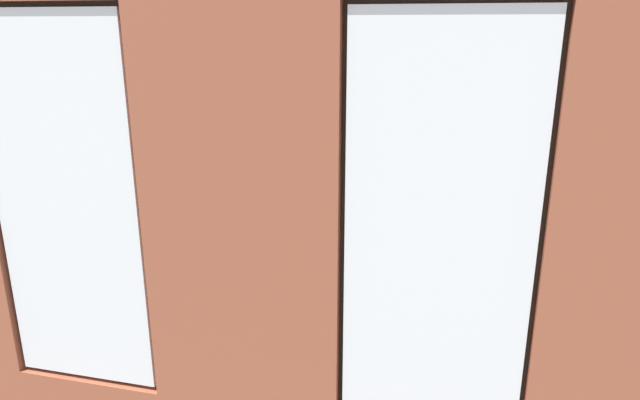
# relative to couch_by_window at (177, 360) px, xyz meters

# --- Properties ---
(ground_plane) EXTENTS (6.85, 6.30, 0.10)m
(ground_plane) POSITION_rel_couch_by_window_xyz_m (-0.83, -2.12, -0.38)
(ground_plane) COLOR brown
(brick_wall_with_windows) EXTENTS (6.25, 0.30, 3.45)m
(brick_wall_with_windows) POSITION_rel_couch_by_window_xyz_m (-0.83, 0.65, 1.38)
(brick_wall_with_windows) COLOR #9E5138
(brick_wall_with_windows) RESTS_ON ground_plane
(white_wall_right) EXTENTS (0.10, 5.30, 3.45)m
(white_wall_right) POSITION_rel_couch_by_window_xyz_m (2.25, -1.92, 1.40)
(white_wall_right) COLOR silver
(white_wall_right) RESTS_ON ground_plane
(couch_by_window) EXTENTS (1.96, 0.87, 0.80)m
(couch_by_window) POSITION_rel_couch_by_window_xyz_m (0.00, 0.00, 0.00)
(couch_by_window) COLOR black
(couch_by_window) RESTS_ON ground_plane
(couch_left) EXTENTS (0.94, 1.97, 0.80)m
(couch_left) POSITION_rel_couch_by_window_xyz_m (-3.25, -2.26, 0.00)
(couch_left) COLOR black
(couch_left) RESTS_ON ground_plane
(coffee_table) EXTENTS (1.59, 0.78, 0.45)m
(coffee_table) POSITION_rel_couch_by_window_xyz_m (-0.37, -2.15, 0.07)
(coffee_table) COLOR tan
(coffee_table) RESTS_ON ground_plane
(cup_ceramic) EXTENTS (0.09, 0.09, 0.10)m
(cup_ceramic) POSITION_rel_couch_by_window_xyz_m (-0.49, -2.03, 0.17)
(cup_ceramic) COLOR silver
(cup_ceramic) RESTS_ON coffee_table
(table_plant_small) EXTENTS (0.16, 0.16, 0.25)m
(table_plant_small) POSITION_rel_couch_by_window_xyz_m (-0.37, -2.15, 0.25)
(table_plant_small) COLOR #9E5638
(table_plant_small) RESTS_ON coffee_table
(remote_black) EXTENTS (0.17, 0.07, 0.02)m
(remote_black) POSITION_rel_couch_by_window_xyz_m (-0.81, -2.29, 0.13)
(remote_black) COLOR black
(remote_black) RESTS_ON coffee_table
(remote_silver) EXTENTS (0.16, 0.15, 0.02)m
(remote_silver) POSITION_rel_couch_by_window_xyz_m (0.10, -2.03, 0.13)
(remote_silver) COLOR #B2B2B7
(remote_silver) RESTS_ON coffee_table
(remote_gray) EXTENTS (0.16, 0.15, 0.02)m
(remote_gray) POSITION_rel_couch_by_window_xyz_m (-0.17, -2.25, 0.13)
(remote_gray) COLOR #59595B
(remote_gray) RESTS_ON coffee_table
(media_console) EXTENTS (1.23, 0.42, 0.56)m
(media_console) POSITION_rel_couch_by_window_xyz_m (1.95, -2.25, -0.05)
(media_console) COLOR black
(media_console) RESTS_ON ground_plane
(tv_flatscreen) EXTENTS (1.08, 0.20, 0.76)m
(tv_flatscreen) POSITION_rel_couch_by_window_xyz_m (1.95, -2.26, 0.61)
(tv_flatscreen) COLOR black
(tv_flatscreen) RESTS_ON media_console
(papasan_chair) EXTENTS (1.19, 1.19, 0.73)m
(papasan_chair) POSITION_rel_couch_by_window_xyz_m (-0.98, -3.96, 0.13)
(papasan_chair) COLOR olive
(papasan_chair) RESTS_ON ground_plane
(potted_plant_foreground_right) EXTENTS (0.82, 0.95, 1.38)m
(potted_plant_foreground_right) POSITION_rel_couch_by_window_xyz_m (1.64, -4.22, 0.46)
(potted_plant_foreground_right) COLOR #47423D
(potted_plant_foreground_right) RESTS_ON ground_plane
(potted_plant_mid_room_small) EXTENTS (0.34, 0.34, 0.56)m
(potted_plant_mid_room_small) POSITION_rel_couch_by_window_xyz_m (-1.86, -2.75, 0.02)
(potted_plant_mid_room_small) COLOR #9E5638
(potted_plant_mid_room_small) RESTS_ON ground_plane
(potted_plant_corner_near_left) EXTENTS (0.44, 0.44, 0.78)m
(potted_plant_corner_near_left) POSITION_rel_couch_by_window_xyz_m (-3.40, -4.27, 0.15)
(potted_plant_corner_near_left) COLOR brown
(potted_plant_corner_near_left) RESTS_ON ground_plane
(potted_plant_near_tv) EXTENTS (0.67, 0.67, 1.10)m
(potted_plant_near_tv) POSITION_rel_couch_by_window_xyz_m (1.40, -1.19, 0.36)
(potted_plant_near_tv) COLOR brown
(potted_plant_near_tv) RESTS_ON ground_plane
(potted_plant_between_couches) EXTENTS (0.60, 0.60, 0.88)m
(potted_plant_between_couches) POSITION_rel_couch_by_window_xyz_m (-1.43, -0.05, 0.25)
(potted_plant_between_couches) COLOR #47423D
(potted_plant_between_couches) RESTS_ON ground_plane
(potted_plant_beside_window_right) EXTENTS (1.00, 0.96, 1.30)m
(potted_plant_beside_window_right) POSITION_rel_couch_by_window_xyz_m (1.34, 0.12, 0.48)
(potted_plant_beside_window_right) COLOR gray
(potted_plant_beside_window_right) RESTS_ON ground_plane
(potted_plant_by_left_couch) EXTENTS (0.34, 0.34, 0.48)m
(potted_plant_by_left_couch) POSITION_rel_couch_by_window_xyz_m (-2.85, -3.68, 0.01)
(potted_plant_by_left_couch) COLOR gray
(potted_plant_by_left_couch) RESTS_ON ground_plane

